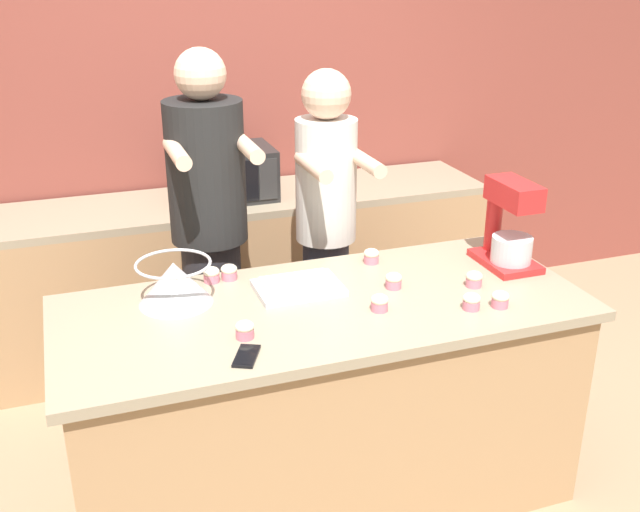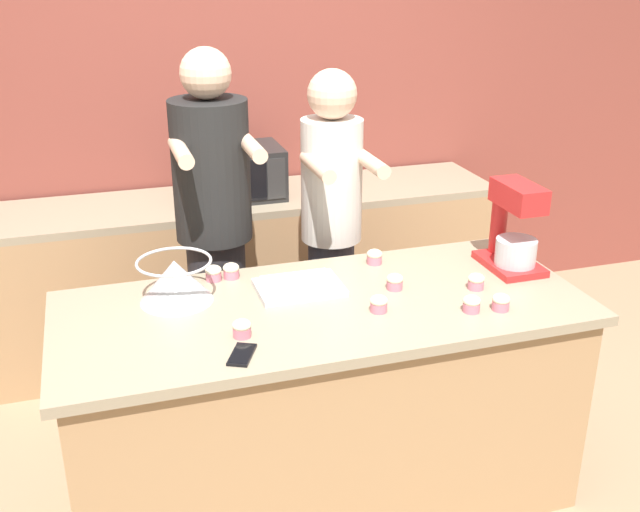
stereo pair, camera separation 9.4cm
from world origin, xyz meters
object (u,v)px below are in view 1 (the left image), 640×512
(cupcake_1, at_px, (472,301))
(cupcake_2, at_px, (380,302))
(stand_mixer, at_px, (509,229))
(cupcake_4, at_px, (371,256))
(cupcake_3, at_px, (245,329))
(cupcake_7, at_px, (474,279))
(baking_tray, at_px, (298,286))
(microwave_oven, at_px, (228,173))
(cupcake_0, at_px, (229,272))
(mixing_bowl, at_px, (175,282))
(cupcake_5, at_px, (394,280))
(cell_phone, at_px, (247,356))
(cupcake_8, at_px, (500,299))
(person_right, at_px, (326,232))
(person_left, at_px, (210,239))
(cupcake_6, at_px, (211,274))

(cupcake_1, bearing_deg, cupcake_2, 162.45)
(stand_mixer, distance_m, cupcake_4, 0.59)
(cupcake_2, bearing_deg, cupcake_3, -175.67)
(cupcake_3, relative_size, cupcake_7, 1.00)
(baking_tray, relative_size, cupcake_4, 5.03)
(microwave_oven, xyz_separation_m, cupcake_7, (0.66, -1.46, -0.10))
(cupcake_0, distance_m, cupcake_7, 0.99)
(mixing_bowl, height_order, cupcake_5, mixing_bowl)
(cupcake_3, bearing_deg, cupcake_7, 6.55)
(stand_mixer, xyz_separation_m, microwave_oven, (-0.90, 1.31, -0.03))
(baking_tray, distance_m, microwave_oven, 1.27)
(baking_tray, bearing_deg, stand_mixer, -2.91)
(cell_phone, height_order, cupcake_2, cupcake_2)
(cupcake_1, height_order, cupcake_3, same)
(cupcake_3, bearing_deg, cupcake_8, -4.98)
(person_right, distance_m, cupcake_2, 0.83)
(mixing_bowl, distance_m, cupcake_2, 0.78)
(person_left, relative_size, person_right, 1.07)
(stand_mixer, height_order, cupcake_5, stand_mixer)
(stand_mixer, distance_m, mixing_bowl, 1.39)
(cell_phone, xyz_separation_m, cupcake_1, (0.88, 0.07, 0.03))
(mixing_bowl, xyz_separation_m, microwave_oven, (0.49, 1.21, 0.05))
(person_left, xyz_separation_m, cupcake_4, (0.62, -0.39, -0.01))
(mixing_bowl, bearing_deg, microwave_oven, 68.09)
(baking_tray, bearing_deg, cupcake_5, -15.47)
(cupcake_3, xyz_separation_m, cupcake_7, (0.97, 0.11, 0.00))
(cupcake_0, bearing_deg, cupcake_6, -178.32)
(cupcake_1, height_order, cupcake_8, same)
(mixing_bowl, height_order, cupcake_4, mixing_bowl)
(person_right, distance_m, stand_mixer, 0.86)
(stand_mixer, height_order, cupcake_1, stand_mixer)
(stand_mixer, bearing_deg, cupcake_3, -167.89)
(cupcake_7, bearing_deg, stand_mixer, 31.61)
(stand_mixer, distance_m, cupcake_1, 0.50)
(person_right, distance_m, cupcake_6, 0.72)
(cupcake_2, bearing_deg, cell_phone, -162.74)
(cell_phone, relative_size, cupcake_7, 2.40)
(microwave_oven, bearing_deg, cupcake_0, -102.98)
(person_left, distance_m, baking_tray, 0.61)
(microwave_oven, relative_size, cupcake_7, 7.22)
(cupcake_7, bearing_deg, baking_tray, 163.89)
(baking_tray, height_order, cupcake_8, cupcake_8)
(stand_mixer, bearing_deg, cupcake_4, 158.43)
(microwave_oven, xyz_separation_m, cupcake_8, (0.66, -1.65, -0.10))
(person_right, relative_size, cupcake_7, 24.88)
(cupcake_0, distance_m, cupcake_6, 0.07)
(cupcake_3, relative_size, cupcake_8, 1.00)
(cupcake_1, distance_m, cupcake_4, 0.56)
(stand_mixer, height_order, baking_tray, stand_mixer)
(microwave_oven, height_order, cell_phone, microwave_oven)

